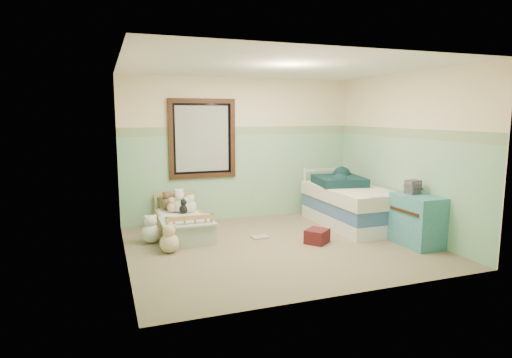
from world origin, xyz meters
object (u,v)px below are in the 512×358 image
object	(u,v)px
plush_floor_tan	(169,243)
dresser	(417,220)
red_pillow	(317,236)
toddler_bed_frame	(182,229)
twin_bed_frame	(350,219)
plush_floor_cream	(151,233)
floor_book	(260,237)

from	to	relation	value
plush_floor_tan	dresser	distance (m)	3.51
dresser	red_pillow	distance (m)	1.44
toddler_bed_frame	twin_bed_frame	size ratio (longest dim) A/B	0.76
dresser	red_pillow	xyz separation A→B (m)	(-1.30, 0.57, -0.26)
plush_floor_tan	twin_bed_frame	xyz separation A→B (m)	(3.08, 0.40, -0.02)
plush_floor_cream	floor_book	size ratio (longest dim) A/B	1.14
plush_floor_tan	plush_floor_cream	bearing A→B (deg)	108.92
twin_bed_frame	red_pillow	world-z (taller)	twin_bed_frame
toddler_bed_frame	floor_book	distance (m)	1.24
plush_floor_cream	plush_floor_tan	world-z (taller)	plush_floor_cream
toddler_bed_frame	floor_book	xyz separation A→B (m)	(1.08, -0.59, -0.08)
dresser	red_pillow	size ratio (longest dim) A/B	2.24
plush_floor_cream	dresser	bearing A→B (deg)	-21.34
dresser	red_pillow	world-z (taller)	dresser
red_pillow	plush_floor_cream	bearing A→B (deg)	160.01
dresser	plush_floor_cream	bearing A→B (deg)	158.66
twin_bed_frame	dresser	world-z (taller)	dresser
red_pillow	floor_book	distance (m)	0.88
toddler_bed_frame	red_pillow	distance (m)	2.10
twin_bed_frame	red_pillow	distance (m)	1.20
plush_floor_tan	floor_book	xyz separation A→B (m)	(1.40, 0.24, -0.12)
floor_book	twin_bed_frame	bearing A→B (deg)	3.02
plush_floor_cream	dresser	xyz separation A→B (m)	(3.58, -1.40, 0.22)
plush_floor_tan	toddler_bed_frame	bearing A→B (deg)	69.04
twin_bed_frame	dresser	distance (m)	1.32
plush_floor_tan	dresser	bearing A→B (deg)	-14.13
plush_floor_cream	red_pillow	world-z (taller)	plush_floor_cream
toddler_bed_frame	twin_bed_frame	world-z (taller)	twin_bed_frame
plush_floor_tan	dresser	size ratio (longest dim) A/B	0.36
twin_bed_frame	floor_book	distance (m)	1.69
toddler_bed_frame	dresser	size ratio (longest dim) A/B	1.90
dresser	floor_book	bearing A→B (deg)	151.11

